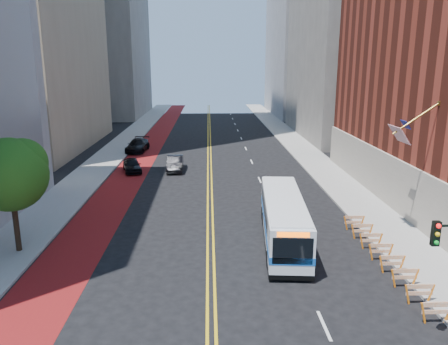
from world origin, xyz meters
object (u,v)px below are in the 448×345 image
transit_bus (283,218)px  car_a (132,165)px  street_tree (11,172)px  car_b (175,163)px  car_c (138,145)px

transit_bus → car_a: bearing=128.6°
street_tree → car_b: size_ratio=1.45×
street_tree → car_b: 21.90m
transit_bus → car_c: (-13.60, 29.34, -0.74)m
car_a → car_b: car_b is taller
street_tree → transit_bus: bearing=3.8°
transit_bus → car_b: 20.72m
street_tree → car_c: bearing=85.9°
car_b → car_a: bearing=-175.5°
street_tree → car_b: (7.65, 20.10, -4.15)m
street_tree → transit_bus: size_ratio=0.62×
car_b → car_c: bearing=116.9°
street_tree → car_a: size_ratio=1.63×
car_c → transit_bus: bearing=-60.0°
car_a → street_tree: bearing=-115.1°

